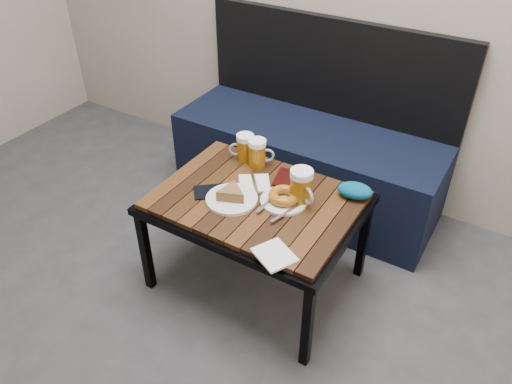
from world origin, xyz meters
The scene contains 12 objects.
bench centered at (-0.02, 1.76, 0.27)m, with size 1.40×0.50×0.95m.
cafe_table centered at (0.07, 1.07, 0.43)m, with size 0.84×0.62×0.47m.
beer_mug_left centered at (-0.13, 1.30, 0.54)m, with size 0.12×0.10×0.13m.
beer_mug_centre centered at (-0.05, 1.28, 0.54)m, with size 0.12×0.11×0.13m.
beer_mug_right centered at (0.23, 1.14, 0.55)m, with size 0.14×0.12×0.15m.
plate_pie centered at (-0.01, 1.01, 0.50)m, with size 0.21×0.21×0.06m.
plate_bagel centered at (0.18, 1.10, 0.49)m, with size 0.19×0.25×0.05m.
napkin_left centered at (0.01, 1.15, 0.48)m, with size 0.18×0.18×0.01m.
napkin_right centered at (0.30, 0.81, 0.48)m, with size 0.18×0.17×0.01m.
passport_navy centered at (-0.11, 1.01, 0.48)m, with size 0.10×0.13×0.01m, color black.
passport_burgundy centered at (0.11, 1.26, 0.48)m, with size 0.10×0.14×0.01m, color black.
knit_pouch centered at (0.41, 1.29, 0.50)m, with size 0.14×0.09×0.06m, color navy.
Camera 1 is at (0.91, -0.32, 1.69)m, focal length 35.00 mm.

